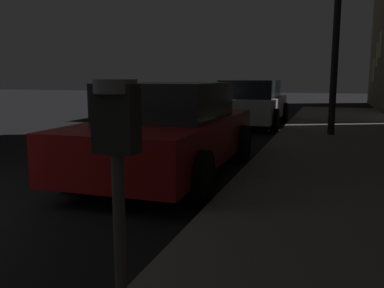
% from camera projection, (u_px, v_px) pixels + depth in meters
% --- Properties ---
extents(parking_meter, '(0.19, 0.19, 1.35)m').
position_uv_depth(parking_meter, '(117.00, 155.00, 1.79)').
color(parking_meter, '#59595B').
rests_on(parking_meter, sidewalk).
extents(car_red, '(2.08, 4.32, 1.43)m').
position_uv_depth(car_red, '(169.00, 130.00, 6.35)').
color(car_red, maroon).
rests_on(car_red, ground).
extents(car_white, '(2.04, 4.37, 1.43)m').
position_uv_depth(car_white, '(251.00, 103.00, 12.82)').
color(car_white, silver).
rests_on(car_white, ground).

